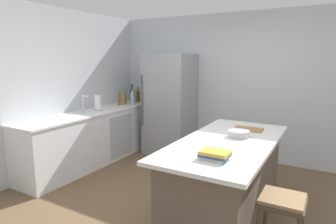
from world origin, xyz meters
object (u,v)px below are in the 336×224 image
(vinegar_bottle, at_px, (119,100))
(wine_bottle, at_px, (132,95))
(mixing_bowl, at_px, (239,134))
(gin_bottle, at_px, (133,96))
(olive_oil_bottle, at_px, (124,98))
(hot_sauce_bottle, at_px, (125,99))
(cutting_board, at_px, (248,129))
(bar_stool, at_px, (282,211))
(sink_faucet, at_px, (84,103))
(cookbook_stack, at_px, (215,155))
(kitchen_island, at_px, (226,178))
(refrigerator, at_px, (170,104))
(soda_bottle, at_px, (132,98))
(whiskey_bottle, at_px, (138,96))
(paper_towel_roll, at_px, (98,103))

(vinegar_bottle, bearing_deg, wine_bottle, 95.77)
(vinegar_bottle, xyz_separation_m, mixing_bowl, (2.67, -1.12, -0.07))
(gin_bottle, distance_m, olive_oil_bottle, 0.28)
(hot_sauce_bottle, xyz_separation_m, cutting_board, (2.69, -0.92, -0.09))
(bar_stool, distance_m, sink_faucet, 3.51)
(bar_stool, relative_size, olive_oil_bottle, 1.96)
(wine_bottle, relative_size, cookbook_stack, 1.43)
(cookbook_stack, bearing_deg, mixing_bowl, 92.10)
(bar_stool, bearing_deg, mixing_bowl, 126.70)
(cookbook_stack, distance_m, mixing_bowl, 0.85)
(bar_stool, distance_m, olive_oil_bottle, 3.88)
(kitchen_island, relative_size, sink_faucet, 6.98)
(sink_faucet, xyz_separation_m, mixing_bowl, (2.69, -0.22, -0.12))
(refrigerator, relative_size, soda_bottle, 6.22)
(kitchen_island, xyz_separation_m, cookbook_stack, (0.09, -0.65, 0.49))
(bar_stool, bearing_deg, cutting_board, 116.47)
(gin_bottle, bearing_deg, whiskey_bottle, 95.13)
(sink_faucet, relative_size, paper_towel_roll, 0.96)
(gin_bottle, distance_m, hot_sauce_bottle, 0.21)
(wine_bottle, relative_size, olive_oil_bottle, 1.05)
(bar_stool, bearing_deg, wine_bottle, 143.99)
(soda_bottle, distance_m, cookbook_stack, 3.43)
(kitchen_island, distance_m, whiskey_bottle, 3.24)
(refrigerator, bearing_deg, kitchen_island, -45.21)
(vinegar_bottle, distance_m, mixing_bowl, 2.90)
(mixing_bowl, bearing_deg, cookbook_stack, -87.90)
(sink_faucet, distance_m, vinegar_bottle, 0.90)
(whiskey_bottle, xyz_separation_m, hot_sauce_bottle, (-0.05, -0.38, -0.02))
(soda_bottle, bearing_deg, cookbook_stack, -40.96)
(kitchen_island, bearing_deg, mixing_bowl, 72.89)
(cookbook_stack, bearing_deg, bar_stool, 2.08)
(bar_stool, relative_size, sink_faucet, 2.30)
(olive_oil_bottle, bearing_deg, refrigerator, 18.70)
(hot_sauce_bottle, bearing_deg, gin_bottle, 71.12)
(hot_sauce_bottle, bearing_deg, wine_bottle, 97.88)
(sink_faucet, xyz_separation_m, olive_oil_bottle, (0.05, 1.00, -0.02))
(olive_oil_bottle, xyz_separation_m, mixing_bowl, (2.64, -1.22, -0.10))
(refrigerator, xyz_separation_m, mixing_bowl, (1.77, -1.52, 0.00))
(wine_bottle, xyz_separation_m, cookbook_stack, (2.75, -2.45, -0.10))
(soda_bottle, height_order, vinegar_bottle, soda_bottle)
(sink_faucet, distance_m, cookbook_stack, 2.93)
(paper_towel_roll, xyz_separation_m, soda_bottle, (0.07, 0.90, -0.01))
(refrigerator, relative_size, mixing_bowl, 7.58)
(sink_faucet, height_order, paper_towel_roll, paper_towel_roll)
(kitchen_island, height_order, vinegar_bottle, vinegar_bottle)
(wine_bottle, bearing_deg, vinegar_bottle, -84.23)
(bar_stool, distance_m, whiskey_bottle, 4.14)
(refrigerator, relative_size, whiskey_bottle, 6.22)
(kitchen_island, height_order, cutting_board, cutting_board)
(sink_faucet, bearing_deg, wine_bottle, 91.24)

